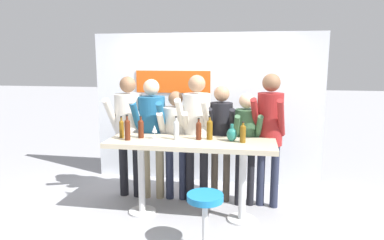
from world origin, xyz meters
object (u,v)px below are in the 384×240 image
(person_center_left, at_px, (176,134))
(person_center_right, at_px, (221,130))
(bar_stool, at_px, (205,213))
(wine_bottle_4, at_px, (176,129))
(tasting_table, at_px, (191,153))
(person_left, at_px, (152,126))
(person_far_right, at_px, (270,125))
(wine_bottle_1, at_px, (122,128))
(person_far_left, at_px, (129,124))
(wine_glass_0, at_px, (154,129))
(wine_bottle_0, at_px, (199,130))
(wine_bottle_3, at_px, (141,128))
(person_right, at_px, (246,137))
(decorative_vase, at_px, (232,134))
(person_center, at_px, (197,125))
(wine_bottle_2, at_px, (127,129))
(wine_bottle_5, at_px, (243,133))
(wine_bottle_6, at_px, (210,129))

(person_center_left, bearing_deg, person_center_right, 0.57)
(bar_stool, relative_size, wine_bottle_4, 2.04)
(tasting_table, xyz_separation_m, person_left, (-0.66, 0.51, 0.23))
(person_far_right, height_order, wine_bottle_1, person_far_right)
(person_far_left, bearing_deg, bar_stool, -40.92)
(person_left, distance_m, wine_glass_0, 0.51)
(person_left, height_order, person_center_right, person_left)
(person_far_right, bearing_deg, person_far_left, -169.61)
(wine_bottle_0, distance_m, wine_bottle_3, 0.76)
(wine_bottle_4, bearing_deg, person_far_left, 149.24)
(bar_stool, bearing_deg, wine_bottle_4, 121.68)
(wine_bottle_0, height_order, wine_bottle_4, wine_bottle_4)
(bar_stool, xyz_separation_m, person_left, (-0.94, 1.25, 0.67))
(person_far_left, bearing_deg, wine_bottle_1, -76.60)
(person_left, height_order, person_far_right, person_far_right)
(person_left, distance_m, person_right, 1.34)
(wine_bottle_4, bearing_deg, bar_stool, -58.32)
(person_right, bearing_deg, wine_bottle_3, -170.27)
(wine_bottle_4, bearing_deg, person_far_right, 20.98)
(wine_bottle_4, height_order, wine_glass_0, wine_bottle_4)
(wine_glass_0, xyz_separation_m, decorative_vase, (0.99, 0.04, -0.04))
(person_far_left, relative_size, person_right, 1.13)
(tasting_table, height_order, person_far_left, person_far_left)
(bar_stool, xyz_separation_m, person_center, (-0.29, 1.21, 0.72))
(wine_glass_0, bearing_deg, wine_bottle_1, -177.58)
(wine_bottle_2, bearing_deg, wine_bottle_1, 137.98)
(person_left, relative_size, person_center, 0.96)
(person_center_left, xyz_separation_m, wine_bottle_4, (0.12, -0.49, 0.17))
(person_center_right, bearing_deg, tasting_table, -124.54)
(wine_bottle_4, distance_m, decorative_vase, 0.71)
(person_far_right, distance_m, wine_bottle_5, 0.57)
(wine_bottle_2, relative_size, wine_bottle_5, 1.24)
(tasting_table, bearing_deg, person_far_right, 26.15)
(person_center_right, xyz_separation_m, wine_bottle_1, (-1.25, -0.54, 0.09))
(person_center_left, distance_m, wine_bottle_5, 1.09)
(person_center_left, distance_m, decorative_vase, 0.94)
(person_far_left, relative_size, wine_bottle_1, 6.23)
(person_left, xyz_separation_m, person_far_right, (1.65, -0.02, 0.07))
(person_far_right, bearing_deg, person_center_left, -170.19)
(wine_bottle_5, bearing_deg, person_right, 85.81)
(wine_bottle_2, distance_m, decorative_vase, 1.32)
(wine_bottle_0, xyz_separation_m, decorative_vase, (0.42, -0.02, -0.04))
(person_center_left, xyz_separation_m, wine_glass_0, (-0.17, -0.49, 0.16))
(person_far_right, relative_size, wine_bottle_6, 6.03)
(person_far_left, distance_m, person_left, 0.35)
(tasting_table, height_order, person_far_right, person_far_right)
(tasting_table, xyz_separation_m, person_right, (0.68, 0.47, 0.13))
(person_far_left, height_order, wine_bottle_6, person_far_left)
(wine_bottle_1, bearing_deg, wine_bottle_2, -42.02)
(person_left, distance_m, wine_bottle_0, 0.86)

